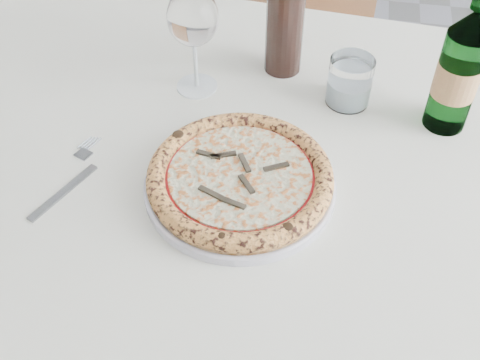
{
  "coord_description": "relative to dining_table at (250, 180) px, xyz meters",
  "views": [
    {
      "loc": [
        0.05,
        -0.61,
        1.43
      ],
      "look_at": [
        -0.06,
        0.0,
        0.78
      ],
      "focal_mm": 45.0,
      "sensor_mm": 36.0,
      "label": 1
    }
  ],
  "objects": [
    {
      "name": "chair_far",
      "position": [
        0.05,
        0.75,
        -0.14
      ],
      "size": [
        0.55,
        0.55,
        0.93
      ],
      "color": "brown",
      "rests_on": "floor"
    },
    {
      "name": "dining_table",
      "position": [
        0.0,
        0.0,
        0.0
      ],
      "size": [
        1.59,
        1.02,
        0.76
      ],
      "color": "brown",
      "rests_on": "floor"
    },
    {
      "name": "beer_bottle",
      "position": [
        0.31,
        0.11,
        0.19
      ],
      "size": [
        0.07,
        0.07,
        0.27
      ],
      "color": "#377941",
      "rests_on": "dining_table"
    },
    {
      "name": "plate",
      "position": [
        0.0,
        -0.1,
        0.09
      ],
      "size": [
        0.29,
        0.29,
        0.02
      ],
      "color": "silver",
      "rests_on": "dining_table"
    },
    {
      "name": "fork",
      "position": [
        -0.26,
        -0.13,
        0.09
      ],
      "size": [
        0.07,
        0.19,
        0.0
      ],
      "color": "gray",
      "rests_on": "dining_table"
    },
    {
      "name": "wine_bottle",
      "position": [
        0.02,
        0.22,
        0.2
      ],
      "size": [
        0.07,
        0.07,
        0.28
      ],
      "color": "black",
      "rests_on": "dining_table"
    },
    {
      "name": "tumbler",
      "position": [
        0.15,
        0.14,
        0.12
      ],
      "size": [
        0.08,
        0.08,
        0.09
      ],
      "color": "white",
      "rests_on": "dining_table"
    },
    {
      "name": "wine_glass",
      "position": [
        -0.12,
        0.14,
        0.22
      ],
      "size": [
        0.09,
        0.09,
        0.19
      ],
      "color": "silver",
      "rests_on": "dining_table"
    },
    {
      "name": "pizza",
      "position": [
        -0.0,
        -0.1,
        0.11
      ],
      "size": [
        0.28,
        0.28,
        0.03
      ],
      "color": "tan",
      "rests_on": "plate"
    }
  ]
}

